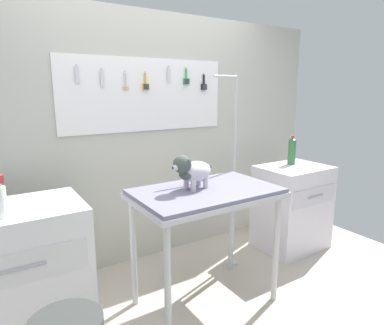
% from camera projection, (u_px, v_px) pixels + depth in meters
% --- Properties ---
extents(rear_wall_panel, '(4.00, 0.11, 2.30)m').
position_uv_depth(rear_wall_panel, '(146.00, 139.00, 3.14)').
color(rear_wall_panel, '#B3B2A7').
rests_on(rear_wall_panel, ground).
extents(grooming_table, '(1.06, 0.65, 0.91)m').
position_uv_depth(grooming_table, '(206.00, 201.00, 2.44)').
color(grooming_table, '#B7B7BC').
rests_on(grooming_table, ground).
extents(grooming_arm, '(0.30, 0.11, 1.73)m').
position_uv_depth(grooming_arm, '(233.00, 181.00, 3.01)').
color(grooming_arm, '#B7B7BC').
rests_on(grooming_arm, ground).
extents(dog, '(0.36, 0.20, 0.26)m').
position_uv_depth(dog, '(192.00, 170.00, 2.39)').
color(dog, silver).
rests_on(dog, grooming_table).
extents(counter_left, '(0.80, 0.58, 0.92)m').
position_uv_depth(counter_left, '(21.00, 277.00, 2.11)').
color(counter_left, silver).
rests_on(counter_left, ground).
extents(cabinet_right, '(0.68, 0.54, 0.86)m').
position_uv_depth(cabinet_right, '(292.00, 207.00, 3.45)').
color(cabinet_right, silver).
rests_on(cabinet_right, ground).
extents(shampoo_bottle, '(0.06, 0.06, 0.24)m').
position_uv_depth(shampoo_bottle, '(0.00, 200.00, 1.83)').
color(shampoo_bottle, white).
rests_on(shampoo_bottle, counter_left).
extents(soda_bottle, '(0.08, 0.08, 0.29)m').
position_uv_depth(soda_bottle, '(292.00, 151.00, 3.43)').
color(soda_bottle, '#316938').
rests_on(soda_bottle, cabinet_right).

